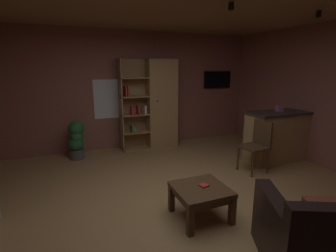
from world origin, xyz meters
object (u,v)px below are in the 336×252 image
coffee_table (201,194)px  wall_mounted_tv (217,80)px  tissue_box (279,109)px  kitchen_bar_counter (281,136)px  bookshelf_cabinet (158,105)px  dining_chair (257,143)px  potted_floor_plant (76,139)px  table_book_0 (204,185)px

coffee_table → wall_mounted_tv: size_ratio=0.83×
tissue_box → kitchen_bar_counter: bearing=-24.1°
bookshelf_cabinet → dining_chair: bookshelf_cabinet is taller
coffee_table → dining_chair: size_ratio=0.69×
bookshelf_cabinet → kitchen_bar_counter: 2.73m
kitchen_bar_counter → bookshelf_cabinet: bearing=138.7°
tissue_box → coffee_table: tissue_box is taller
bookshelf_cabinet → coffee_table: bearing=-99.5°
potted_floor_plant → wall_mounted_tv: (3.57, 0.39, 1.12)m
bookshelf_cabinet → tissue_box: 2.60m
coffee_table → potted_floor_plant: 3.11m
coffee_table → table_book_0: size_ratio=6.38×
table_book_0 → kitchen_bar_counter: bearing=26.0°
potted_floor_plant → wall_mounted_tv: bearing=6.2°
bookshelf_cabinet → tissue_box: (1.94, -1.73, 0.05)m
kitchen_bar_counter → dining_chair: 0.91m
tissue_box → coffee_table: bearing=-152.8°
bookshelf_cabinet → table_book_0: (-0.45, -2.97, -0.59)m
coffee_table → dining_chair: (1.65, 0.92, 0.21)m
wall_mounted_tv → bookshelf_cabinet: bearing=-173.0°
kitchen_bar_counter → wall_mounted_tv: bearing=98.3°
kitchen_bar_counter → wall_mounted_tv: wall_mounted_tv is taller
table_book_0 → dining_chair: (1.60, 0.90, 0.11)m
bookshelf_cabinet → coffee_table: 3.10m
kitchen_bar_counter → wall_mounted_tv: 2.25m
tissue_box → table_book_0: 2.76m
kitchen_bar_counter → coffee_table: 2.80m
dining_chair → potted_floor_plant: bearing=147.7°
tissue_box → wall_mounted_tv: bearing=96.2°
tissue_box → table_book_0: (-2.39, -1.24, -0.64)m
table_book_0 → wall_mounted_tv: 4.01m
dining_chair → coffee_table: bearing=-150.9°
table_book_0 → potted_floor_plant: potted_floor_plant is taller
bookshelf_cabinet → table_book_0: bearing=-98.6°
kitchen_bar_counter → potted_floor_plant: size_ratio=1.89×
bookshelf_cabinet → wall_mounted_tv: (1.72, 0.21, 0.53)m
bookshelf_cabinet → potted_floor_plant: bookshelf_cabinet is taller
bookshelf_cabinet → potted_floor_plant: bearing=-174.5°
kitchen_bar_counter → tissue_box: size_ratio=12.45×
coffee_table → potted_floor_plant: size_ratio=0.81×
tissue_box → table_book_0: bearing=-152.6°
potted_floor_plant → wall_mounted_tv: size_ratio=1.02×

